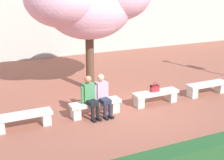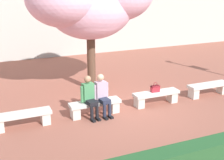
# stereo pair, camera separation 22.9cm
# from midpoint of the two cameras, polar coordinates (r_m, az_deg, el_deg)

# --- Properties ---
(ground_plane) EXTENTS (100.00, 100.00, 0.00)m
(ground_plane) POSITION_cam_midpoint_polar(r_m,az_deg,el_deg) (10.24, 2.07, -5.34)
(ground_plane) COLOR #8E5142
(stone_bench_west_end) EXTENTS (1.63, 0.42, 0.45)m
(stone_bench_west_end) POSITION_cam_midpoint_polar(r_m,az_deg,el_deg) (9.23, -16.62, -6.75)
(stone_bench_west_end) COLOR beige
(stone_bench_west_end) RESTS_ON ground
(stone_bench_near_west) EXTENTS (1.63, 0.42, 0.45)m
(stone_bench_near_west) POSITION_cam_midpoint_polar(r_m,az_deg,el_deg) (9.71, -3.73, -4.77)
(stone_bench_near_west) COLOR beige
(stone_bench_near_west) RESTS_ON ground
(stone_bench_center) EXTENTS (1.63, 0.42, 0.45)m
(stone_bench_center) POSITION_cam_midpoint_polar(r_m,az_deg,el_deg) (10.63, 7.38, -2.86)
(stone_bench_center) COLOR beige
(stone_bench_center) RESTS_ON ground
(stone_bench_near_east) EXTENTS (1.63, 0.42, 0.45)m
(stone_bench_near_east) POSITION_cam_midpoint_polar(r_m,az_deg,el_deg) (11.89, 16.41, -1.22)
(stone_bench_near_east) COLOR beige
(stone_bench_near_east) RESTS_ON ground
(person_seated_left) EXTENTS (0.51, 0.72, 1.29)m
(person_seated_left) POSITION_cam_midpoint_polar(r_m,az_deg,el_deg) (9.46, -4.78, -2.82)
(person_seated_left) COLOR black
(person_seated_left) RESTS_ON ground
(person_seated_right) EXTENTS (0.51, 0.71, 1.29)m
(person_seated_right) POSITION_cam_midpoint_polar(r_m,az_deg,el_deg) (9.60, -2.45, -2.47)
(person_seated_right) COLOR black
(person_seated_right) RESTS_ON ground
(handbag) EXTENTS (0.30, 0.15, 0.34)m
(handbag) POSITION_cam_midpoint_polar(r_m,az_deg,el_deg) (10.53, 7.21, -1.44)
(handbag) COLOR #A3232D
(handbag) RESTS_ON stone_bench_center
(cherry_tree_main) EXTENTS (4.63, 2.97, 4.57)m
(cherry_tree_main) POSITION_cam_midpoint_polar(r_m,az_deg,el_deg) (11.39, -4.67, 14.30)
(cherry_tree_main) COLOR #513828
(cherry_tree_main) RESTS_ON ground
(planter_hedge_foreground) EXTENTS (12.18, 0.50, 0.80)m
(planter_hedge_foreground) POSITION_cam_midpoint_polar(r_m,az_deg,el_deg) (7.17, 16.68, -13.43)
(planter_hedge_foreground) COLOR beige
(planter_hedge_foreground) RESTS_ON ground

